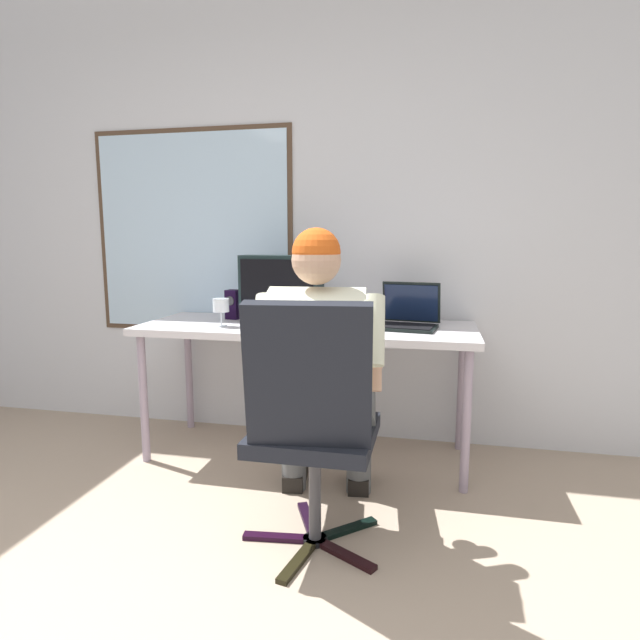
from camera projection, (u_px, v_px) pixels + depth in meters
name	position (u px, v px, depth m)	size (l,w,h in m)	color
wall_rear	(272.00, 203.00, 3.25)	(4.70, 0.08, 2.90)	silver
desk	(307.00, 335.00, 2.92)	(1.83, 0.67, 0.75)	#98889D
office_chair	(312.00, 414.00, 1.96)	(0.57, 0.58, 1.02)	black
person_seated	(320.00, 373.00, 2.20)	(0.56, 0.82, 1.27)	#4F5153
crt_monitor	(281.00, 284.00, 2.93)	(0.48, 0.21, 0.38)	beige
laptop	(408.00, 316.00, 2.83)	(0.35, 0.33, 0.24)	black
wine_glass	(221.00, 307.00, 2.85)	(0.09, 0.09, 0.15)	silver
desk_speaker	(233.00, 304.00, 3.12)	(0.09, 0.09, 0.17)	black
cd_case	(344.00, 329.00, 2.74)	(0.16, 0.15, 0.01)	#8D1472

